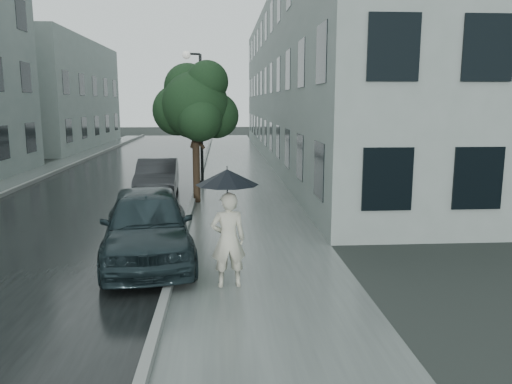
{
  "coord_description": "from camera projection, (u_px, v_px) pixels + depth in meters",
  "views": [
    {
      "loc": [
        -0.57,
        -9.86,
        3.38
      ],
      "look_at": [
        0.22,
        1.65,
        1.3
      ],
      "focal_mm": 35.0,
      "sensor_mm": 36.0,
      "label": 1
    }
  ],
  "objects": [
    {
      "name": "building_far_b",
      "position": [
        49.0,
        94.0,
        38.15
      ],
      "size": [
        7.02,
        18.0,
        8.0
      ],
      "color": "gray",
      "rests_on": "ground"
    },
    {
      "name": "car_far",
      "position": [
        157.0,
        177.0,
        18.26
      ],
      "size": [
        1.61,
        4.1,
        1.33
      ],
      "primitive_type": "imported",
      "rotation": [
        0.0,
        0.0,
        0.05
      ],
      "color": "black",
      "rests_on": "ground"
    },
    {
      "name": "building_near",
      "position": [
        325.0,
        83.0,
        29.03
      ],
      "size": [
        7.02,
        36.0,
        9.0
      ],
      "color": "gray",
      "rests_on": "ground"
    },
    {
      "name": "asphalt_road",
      "position": [
        119.0,
        181.0,
        21.76
      ],
      "size": [
        6.85,
        60.0,
        0.0
      ],
      "primitive_type": "cube",
      "color": "black",
      "rests_on": "ground"
    },
    {
      "name": "umbrella",
      "position": [
        227.0,
        177.0,
        8.9
      ],
      "size": [
        1.43,
        1.43,
        1.32
      ],
      "rotation": [
        0.0,
        0.0,
        0.3
      ],
      "color": "black",
      "rests_on": "ground"
    },
    {
      "name": "sidewalk_far",
      "position": [
        15.0,
        182.0,
        21.47
      ],
      "size": [
        1.7,
        60.0,
        0.01
      ],
      "primitive_type": "cube",
      "color": "#4C5451",
      "rests_on": "ground"
    },
    {
      "name": "kerb_near",
      "position": [
        200.0,
        178.0,
        21.98
      ],
      "size": [
        0.15,
        60.0,
        0.15
      ],
      "primitive_type": "cube",
      "color": "slate",
      "rests_on": "ground"
    },
    {
      "name": "pedestrian",
      "position": [
        228.0,
        240.0,
        9.15
      ],
      "size": [
        0.69,
        0.5,
        1.78
      ],
      "primitive_type": "imported",
      "rotation": [
        0.0,
        0.0,
        3.26
      ],
      "color": "beige",
      "rests_on": "sidewalk"
    },
    {
      "name": "car_near",
      "position": [
        147.0,
        224.0,
        10.75
      ],
      "size": [
        2.51,
        4.83,
        1.57
      ],
      "primitive_type": "imported",
      "rotation": [
        0.0,
        0.0,
        0.15
      ],
      "color": "#18262A",
      "rests_on": "ground"
    },
    {
      "name": "lamp_post",
      "position": [
        198.0,
        110.0,
        20.07
      ],
      "size": [
        0.83,
        0.44,
        5.37
      ],
      "rotation": [
        0.0,
        0.0,
        0.27
      ],
      "color": "black",
      "rests_on": "ground"
    },
    {
      "name": "kerb_far",
      "position": [
        37.0,
        180.0,
        21.52
      ],
      "size": [
        0.15,
        60.0,
        0.15
      ],
      "primitive_type": "cube",
      "color": "slate",
      "rests_on": "ground"
    },
    {
      "name": "sidewalk",
      "position": [
        241.0,
        179.0,
        22.12
      ],
      "size": [
        3.5,
        60.0,
        0.01
      ],
      "primitive_type": "cube",
      "color": "slate",
      "rests_on": "ground"
    },
    {
      "name": "ground",
      "position": [
        251.0,
        268.0,
        10.32
      ],
      "size": [
        120.0,
        120.0,
        0.0
      ],
      "primitive_type": "plane",
      "color": "black",
      "rests_on": "ground"
    },
    {
      "name": "street_tree",
      "position": [
        195.0,
        104.0,
        16.63
      ],
      "size": [
        2.92,
        2.65,
        4.73
      ],
      "color": "#332619",
      "rests_on": "ground"
    }
  ]
}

